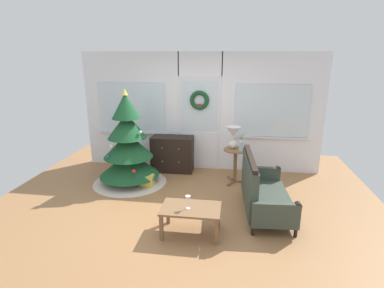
# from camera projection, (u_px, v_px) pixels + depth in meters

# --- Properties ---
(ground_plane) EXTENTS (6.76, 6.76, 0.00)m
(ground_plane) POSITION_uv_depth(u_px,v_px,m) (184.00, 211.00, 5.00)
(ground_plane) COLOR #996B42
(back_wall_with_door) EXTENTS (5.20, 0.19, 2.55)m
(back_wall_with_door) POSITION_uv_depth(u_px,v_px,m) (200.00, 112.00, 6.62)
(back_wall_with_door) COLOR white
(back_wall_with_door) RESTS_ON ground
(christmas_tree) EXTENTS (1.46, 1.46, 1.88)m
(christmas_tree) POSITION_uv_depth(u_px,v_px,m) (128.00, 150.00, 5.98)
(christmas_tree) COLOR #4C331E
(christmas_tree) RESTS_ON ground
(dresser_cabinet) EXTENTS (0.91, 0.46, 0.78)m
(dresser_cabinet) POSITION_uv_depth(u_px,v_px,m) (172.00, 154.00, 6.67)
(dresser_cabinet) COLOR black
(dresser_cabinet) RESTS_ON ground
(settee_sofa) EXTENTS (0.81, 1.53, 0.96)m
(settee_sofa) POSITION_uv_depth(u_px,v_px,m) (261.00, 191.00, 4.89)
(settee_sofa) COLOR black
(settee_sofa) RESTS_ON ground
(side_table) EXTENTS (0.50, 0.48, 0.70)m
(side_table) POSITION_uv_depth(u_px,v_px,m) (235.00, 159.00, 6.02)
(side_table) COLOR brown
(side_table) RESTS_ON ground
(table_lamp) EXTENTS (0.28, 0.28, 0.44)m
(table_lamp) POSITION_uv_depth(u_px,v_px,m) (233.00, 135.00, 5.93)
(table_lamp) COLOR silver
(table_lamp) RESTS_ON side_table
(flower_vase) EXTENTS (0.11, 0.10, 0.35)m
(flower_vase) POSITION_uv_depth(u_px,v_px,m) (241.00, 145.00, 5.86)
(flower_vase) COLOR #99ADBC
(flower_vase) RESTS_ON side_table
(coffee_table) EXTENTS (0.84, 0.52, 0.41)m
(coffee_table) POSITION_uv_depth(u_px,v_px,m) (191.00, 211.00, 4.30)
(coffee_table) COLOR brown
(coffee_table) RESTS_ON ground
(wine_glass) EXTENTS (0.08, 0.08, 0.20)m
(wine_glass) POSITION_uv_depth(u_px,v_px,m) (188.00, 199.00, 4.22)
(wine_glass) COLOR silver
(wine_glass) RESTS_ON coffee_table
(gift_box) EXTENTS (0.24, 0.22, 0.24)m
(gift_box) POSITION_uv_depth(u_px,v_px,m) (147.00, 181.00, 5.91)
(gift_box) COLOR #D8C64C
(gift_box) RESTS_ON ground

